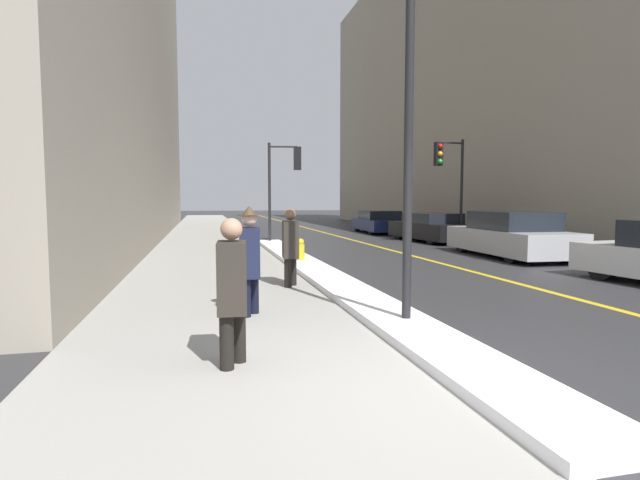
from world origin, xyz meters
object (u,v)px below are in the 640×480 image
object	(u,v)px
lamp_post	(409,77)
parked_car_navy	(379,222)
pedestrian_trailing	(232,285)
traffic_light_near	(286,171)
parked_car_black	(431,228)
parked_car_silver	(511,236)
pedestrian_in_fedora	(250,256)
fire_hydrant	(301,252)
pedestrian_with_shoulder_bag	(290,244)
traffic_light_far	(448,168)

from	to	relation	value
lamp_post	parked_car_navy	xyz separation A→B (m)	(6.43, 18.70, -2.75)
pedestrian_trailing	parked_car_navy	xyz separation A→B (m)	(8.81, 19.80, -0.29)
traffic_light_near	pedestrian_trailing	bearing A→B (deg)	-92.15
lamp_post	parked_car_black	xyz separation A→B (m)	(6.64, 12.96, -2.74)
parked_car_silver	pedestrian_in_fedora	bearing A→B (deg)	128.22
parked_car_navy	fire_hydrant	bearing A→B (deg)	154.21
parked_car_silver	pedestrian_trailing	bearing A→B (deg)	135.88
pedestrian_trailing	parked_car_silver	bearing A→B (deg)	137.71
pedestrian_with_shoulder_bag	traffic_light_far	bearing A→B (deg)	141.40
traffic_light_near	fire_hydrant	distance (m)	7.02
traffic_light_far	parked_car_silver	world-z (taller)	traffic_light_far
parked_car_silver	parked_car_black	size ratio (longest dim) A/B	1.04
lamp_post	parked_car_silver	distance (m)	9.96
fire_hydrant	parked_car_navy	bearing A→B (deg)	61.20
pedestrian_with_shoulder_bag	parked_car_black	world-z (taller)	pedestrian_with_shoulder_bag
parked_car_silver	traffic_light_far	bearing A→B (deg)	0.08
parked_car_black	fire_hydrant	distance (m)	9.16
lamp_post	parked_car_navy	size ratio (longest dim) A/B	1.23
traffic_light_far	pedestrian_with_shoulder_bag	world-z (taller)	traffic_light_far
lamp_post	parked_car_silver	xyz separation A→B (m)	(6.43, 7.13, -2.67)
lamp_post	pedestrian_in_fedora	world-z (taller)	lamp_post
pedestrian_with_shoulder_bag	parked_car_silver	bearing A→B (deg)	120.91
pedestrian_in_fedora	parked_car_navy	world-z (taller)	pedestrian_in_fedora
lamp_post	pedestrian_with_shoulder_bag	world-z (taller)	lamp_post
parked_car_silver	lamp_post	bearing A→B (deg)	140.79
pedestrian_with_shoulder_bag	pedestrian_trailing	bearing A→B (deg)	-12.35
pedestrian_in_fedora	fire_hydrant	world-z (taller)	pedestrian_in_fedora
traffic_light_near	pedestrian_with_shoulder_bag	size ratio (longest dim) A/B	2.55
parked_car_silver	fire_hydrant	bearing A→B (deg)	95.87
parked_car_black	parked_car_silver	bearing A→B (deg)	174.20
pedestrian_trailing	fire_hydrant	world-z (taller)	pedestrian_trailing
pedestrian_trailing	parked_car_black	bearing A→B (deg)	151.99
pedestrian_trailing	pedestrian_with_shoulder_bag	xyz separation A→B (m)	(1.40, 4.58, 0.01)
traffic_light_near	pedestrian_with_shoulder_bag	bearing A→B (deg)	-89.58
pedestrian_in_fedora	parked_car_black	size ratio (longest dim) A/B	0.35
lamp_post	parked_car_black	distance (m)	14.82
pedestrian_in_fedora	parked_car_black	distance (m)	14.64
pedestrian_with_shoulder_bag	fire_hydrant	distance (m)	3.45
traffic_light_far	parked_car_navy	size ratio (longest dim) A/B	0.89
pedestrian_trailing	parked_car_silver	distance (m)	12.06
pedestrian_trailing	parked_car_silver	world-z (taller)	pedestrian_trailing
lamp_post	pedestrian_trailing	xyz separation A→B (m)	(-2.38, -1.10, -2.46)
fire_hydrant	traffic_light_far	bearing A→B (deg)	35.34
parked_car_navy	parked_car_black	bearing A→B (deg)	-174.98
lamp_post	pedestrian_with_shoulder_bag	size ratio (longest dim) A/B	3.63
parked_car_silver	parked_car_navy	xyz separation A→B (m)	(0.00, 11.57, -0.08)
pedestrian_with_shoulder_bag	parked_car_navy	xyz separation A→B (m)	(7.41, 15.23, -0.29)
pedestrian_in_fedora	pedestrian_with_shoulder_bag	xyz separation A→B (m)	(1.02, 2.33, -0.04)
traffic_light_near	parked_car_silver	world-z (taller)	traffic_light_near
pedestrian_trailing	parked_car_navy	bearing A→B (deg)	160.67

